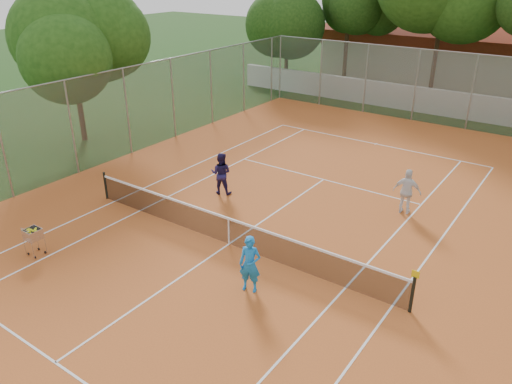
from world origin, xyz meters
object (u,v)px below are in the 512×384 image
Objects in this scene: tennis_net at (229,231)px; clubhouse at (444,50)px; player_far_right at (407,192)px; player_near at (250,264)px; ball_hopper at (34,241)px; player_far_left at (221,173)px.

clubhouse is (-2.00, 29.00, 1.69)m from tennis_net.
clubhouse is 24.34m from player_far_right.
player_far_right reaches higher than player_near.
player_far_right is 12.50m from ball_hopper.
player_far_left is 1.71× the size of ball_hopper.
clubhouse is 9.91× the size of player_near.
tennis_net is 5.97m from ball_hopper.
ball_hopper is at bearing 40.61° from player_far_right.
clubhouse reaches higher than ball_hopper.
clubhouse is 9.78× the size of player_far_right.
player_near is 0.99× the size of player_far_right.
player_far_left is at bearing 117.52° from player_near.
player_far_right reaches higher than tennis_net.
clubhouse reaches higher than player_far_right.
player_far_right is at bearing 57.12° from player_near.
player_far_right is at bearing -76.15° from clubhouse.
player_near is (3.98, -30.60, -1.35)m from clubhouse.
ball_hopper is at bearing 52.53° from player_far_left.
tennis_net is at bearing 30.04° from ball_hopper.
clubhouse is 16.88× the size of ball_hopper.
tennis_net is 6.62m from player_far_right.
player_far_right is (1.83, 7.00, 0.01)m from player_near.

